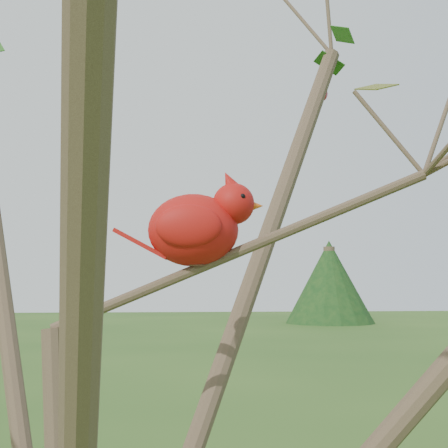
% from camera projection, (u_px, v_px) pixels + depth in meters
% --- Properties ---
extents(crabapple_tree, '(2.35, 2.05, 2.95)m').
position_uv_depth(crabapple_tree, '(94.00, 216.00, 0.99)').
color(crabapple_tree, '#413023').
rests_on(crabapple_tree, ground).
extents(cardinal, '(0.24, 0.13, 0.17)m').
position_uv_depth(cardinal, '(198.00, 226.00, 1.11)').
color(cardinal, red).
rests_on(cardinal, ground).
extents(distant_trees, '(39.27, 16.22, 3.71)m').
position_uv_depth(distant_trees, '(187.00, 290.00, 25.79)').
color(distant_trees, '#413023').
rests_on(distant_trees, ground).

